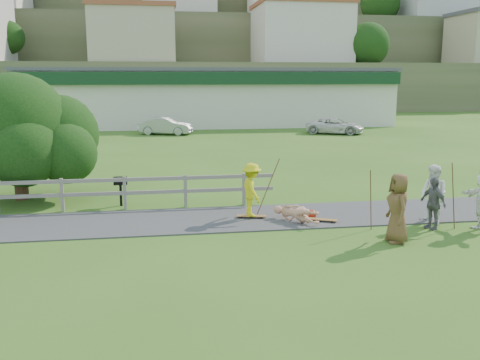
{
  "coord_description": "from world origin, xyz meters",
  "views": [
    {
      "loc": [
        -0.95,
        -14.35,
        4.33
      ],
      "look_at": [
        1.65,
        2.0,
        1.13
      ],
      "focal_mm": 40.0,
      "sensor_mm": 36.0,
      "label": 1
    }
  ],
  "objects": [
    {
      "name": "pole_spec_right",
      "position": [
        7.44,
        -0.57,
        0.98
      ],
      "size": [
        0.03,
        0.03,
        1.95
      ],
      "primitive_type": "cylinder",
      "color": "brown",
      "rests_on": "ground"
    },
    {
      "name": "spectator_b",
      "position": [
        6.88,
        -0.47,
        0.76
      ],
      "size": [
        0.63,
        0.96,
        1.52
      ],
      "primitive_type": "imported",
      "rotation": [
        0.0,
        0.0,
        5.03
      ],
      "color": "slate",
      "rests_on": "ground"
    },
    {
      "name": "bbq",
      "position": [
        -2.17,
        3.81,
        0.5
      ],
      "size": [
        0.48,
        0.38,
        0.99
      ],
      "primitive_type": null,
      "rotation": [
        0.0,
        0.0,
        0.08
      ],
      "color": "black",
      "rests_on": "ground"
    },
    {
      "name": "longboard_rider",
      "position": [
        1.92,
        1.41,
        0.05
      ],
      "size": [
        0.94,
        0.42,
        0.1
      ],
      "primitive_type": null,
      "rotation": [
        0.0,
        0.0,
        -0.22
      ],
      "color": "brown",
      "rests_on": "ground"
    },
    {
      "name": "strip_mall",
      "position": [
        4.0,
        34.94,
        2.58
      ],
      "size": [
        32.5,
        10.75,
        5.1
      ],
      "color": "silver",
      "rests_on": "ground"
    },
    {
      "name": "pole_spec_left",
      "position": [
        5.07,
        -0.29,
        0.87
      ],
      "size": [
        0.03,
        0.03,
        1.75
      ],
      "primitive_type": "cylinder",
      "color": "brown",
      "rests_on": "ground"
    },
    {
      "name": "car_white",
      "position": [
        12.73,
        25.08,
        0.61
      ],
      "size": [
        4.85,
        3.65,
        1.22
      ],
      "primitive_type": "imported",
      "rotation": [
        0.0,
        0.0,
        1.15
      ],
      "color": "silver",
      "rests_on": "ground"
    },
    {
      "name": "spectator_a",
      "position": [
        7.16,
        0.02,
        0.89
      ],
      "size": [
        0.93,
        1.04,
        1.78
      ],
      "primitive_type": "imported",
      "rotation": [
        0.0,
        0.0,
        5.06
      ],
      "color": "white",
      "rests_on": "ground"
    },
    {
      "name": "car_silver",
      "position": [
        -0.15,
        26.56,
        0.66
      ],
      "size": [
        4.22,
        2.52,
        1.31
      ],
      "primitive_type": "imported",
      "rotation": [
        0.0,
        0.0,
        1.27
      ],
      "color": "#9FA1A6",
      "rests_on": "ground"
    },
    {
      "name": "hillside",
      "position": [
        0.0,
        91.31,
        14.41
      ],
      "size": [
        220.0,
        67.0,
        47.5
      ],
      "color": "#414D2D",
      "rests_on": "ground"
    },
    {
      "name": "path",
      "position": [
        0.0,
        1.5,
        0.02
      ],
      "size": [
        34.0,
        3.0,
        0.04
      ],
      "primitive_type": "cube",
      "color": "#3E3E41",
      "rests_on": "ground"
    },
    {
      "name": "fence",
      "position": [
        -4.62,
        3.3,
        0.72
      ],
      "size": [
        15.05,
        0.1,
        1.1
      ],
      "color": "slate",
      "rests_on": "ground"
    },
    {
      "name": "skater_rider",
      "position": [
        1.92,
        1.41,
        0.83
      ],
      "size": [
        0.75,
        1.14,
        1.65
      ],
      "primitive_type": "imported",
      "rotation": [
        0.0,
        0.0,
        1.71
      ],
      "color": "yellow",
      "rests_on": "ground"
    },
    {
      "name": "skater_fallen",
      "position": [
        3.16,
        0.77,
        0.28
      ],
      "size": [
        1.47,
        1.24,
        0.57
      ],
      "primitive_type": "imported",
      "rotation": [
        0.0,
        0.0,
        0.65
      ],
      "color": "tan",
      "rests_on": "ground"
    },
    {
      "name": "helmet",
      "position": [
        3.76,
        1.12,
        0.15
      ],
      "size": [
        0.29,
        0.29,
        0.29
      ],
      "primitive_type": "sphere",
      "color": "#A42412",
      "rests_on": "ground"
    },
    {
      "name": "pole_rider",
      "position": [
        2.52,
        1.81,
        0.98
      ],
      "size": [
        0.03,
        0.03,
        1.95
      ],
      "primitive_type": "cylinder",
      "color": "brown",
      "rests_on": "ground"
    },
    {
      "name": "ground",
      "position": [
        0.0,
        0.0,
        0.0
      ],
      "size": [
        260.0,
        260.0,
        0.0
      ],
      "primitive_type": "plane",
      "color": "#315D1A",
      "rests_on": "ground"
    },
    {
      "name": "longboard_fallen",
      "position": [
        3.96,
        0.67,
        0.05
      ],
      "size": [
        0.89,
        0.59,
        0.1
      ],
      "primitive_type": null,
      "rotation": [
        0.0,
        0.0,
        -0.46
      ],
      "color": "brown",
      "rests_on": "ground"
    },
    {
      "name": "spectator_c",
      "position": [
        5.31,
        -1.51,
        0.93
      ],
      "size": [
        0.66,
        0.95,
        1.86
      ],
      "primitive_type": "imported",
      "rotation": [
        0.0,
        0.0,
        4.64
      ],
      "color": "brown",
      "rests_on": "ground"
    },
    {
      "name": "tree",
      "position": [
        -5.74,
        5.38,
        1.71
      ],
      "size": [
        5.89,
        5.89,
        3.42
      ],
      "primitive_type": null,
      "color": "black",
      "rests_on": "ground"
    }
  ]
}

